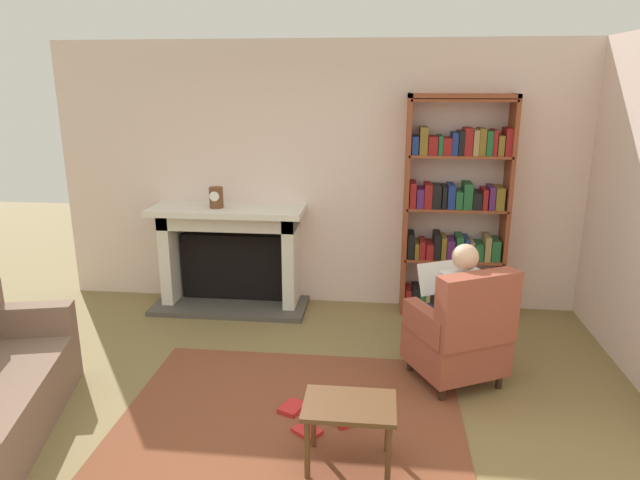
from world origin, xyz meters
The scene contains 10 objects.
ground centered at (0.00, 0.00, 0.00)m, with size 14.00×14.00×0.00m, color olive.
back_wall centered at (0.00, 2.55, 1.35)m, with size 5.60×0.10×2.70m, color beige.
area_rug centered at (0.00, 0.30, 0.01)m, with size 2.40×1.80×0.01m, color brown.
fireplace centered at (-0.96, 2.30, 0.57)m, with size 1.59×0.64×1.07m.
mantel_clock centered at (-1.06, 2.20, 1.18)m, with size 0.14×0.14×0.21m.
bookshelf centered at (1.31, 2.33, 1.08)m, with size 1.01×0.32×2.19m.
armchair_reading centered at (1.23, 0.87, 0.42)m, with size 0.85×0.84×0.97m.
seated_reader centered at (1.18, 0.97, 0.62)m, with size 0.52×0.60×1.14m.
side_table centered at (0.44, -0.21, 0.37)m, with size 0.56×0.39×0.43m.
scattered_books centered at (0.16, 0.23, 0.03)m, with size 0.59×0.49×0.03m.
Camera 1 is at (0.59, -3.23, 2.30)m, focal length 31.85 mm.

